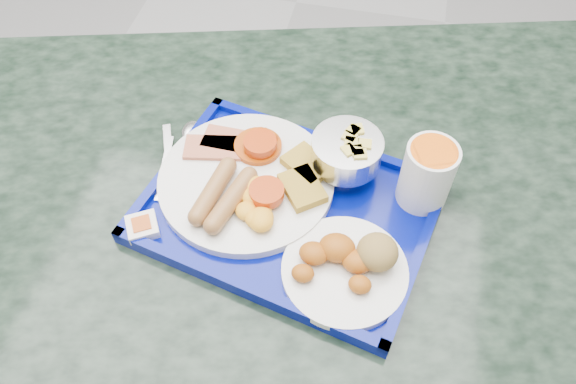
# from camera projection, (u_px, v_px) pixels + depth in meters

# --- Properties ---
(floor) EXTENTS (6.00, 6.00, 0.00)m
(floor) POSITION_uv_depth(u_px,v_px,m) (208.00, 250.00, 1.76)
(floor) COLOR #99999B
(floor) RESTS_ON ground
(table) EXTENTS (1.52, 1.21, 0.83)m
(table) POSITION_uv_depth(u_px,v_px,m) (311.00, 282.00, 1.01)
(table) COLOR gray
(table) RESTS_ON floor
(tray) EXTENTS (0.46, 0.38, 0.02)m
(tray) POSITION_uv_depth(u_px,v_px,m) (288.00, 210.00, 0.83)
(tray) COLOR #020C7F
(tray) RESTS_ON table
(main_plate) EXTENTS (0.27, 0.27, 0.04)m
(main_plate) POSITION_uv_depth(u_px,v_px,m) (250.00, 181.00, 0.84)
(main_plate) COLOR white
(main_plate) RESTS_ON tray
(bread_plate) EXTENTS (0.17, 0.17, 0.06)m
(bread_plate) POSITION_uv_depth(u_px,v_px,m) (349.00, 264.00, 0.75)
(bread_plate) COLOR white
(bread_plate) RESTS_ON tray
(fruit_bowl) EXTENTS (0.11, 0.11, 0.07)m
(fruit_bowl) POSITION_uv_depth(u_px,v_px,m) (347.00, 152.00, 0.83)
(fruit_bowl) COLOR silver
(fruit_bowl) RESTS_ON tray
(juice_cup) EXTENTS (0.07, 0.07, 0.10)m
(juice_cup) POSITION_uv_depth(u_px,v_px,m) (427.00, 173.00, 0.79)
(juice_cup) COLOR white
(juice_cup) RESTS_ON tray
(spoon) EXTENTS (0.05, 0.17, 0.01)m
(spoon) POSITION_uv_depth(u_px,v_px,m) (184.00, 140.00, 0.90)
(spoon) COLOR silver
(spoon) RESTS_ON tray
(knife) EXTENTS (0.08, 0.17, 0.00)m
(knife) POSITION_uv_depth(u_px,v_px,m) (169.00, 166.00, 0.87)
(knife) COLOR silver
(knife) RESTS_ON tray
(jam_packet) EXTENTS (0.06, 0.06, 0.02)m
(jam_packet) POSITION_uv_depth(u_px,v_px,m) (142.00, 227.00, 0.80)
(jam_packet) COLOR white
(jam_packet) RESTS_ON tray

